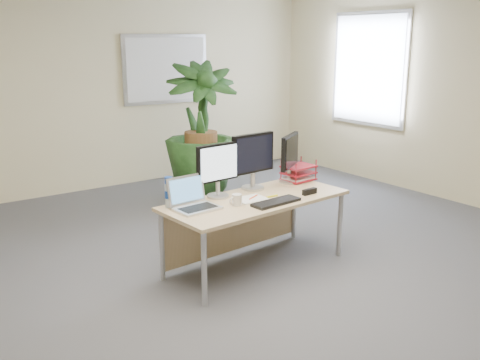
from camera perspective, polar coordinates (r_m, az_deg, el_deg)
floor at (r=4.15m, az=4.22°, el=-13.22°), size 8.00×8.00×0.00m
back_wall at (r=7.23m, az=-16.51°, el=9.41°), size 7.00×0.04×2.70m
whiteboard at (r=7.66m, az=-7.88°, el=11.63°), size 1.30×0.04×0.95m
window at (r=7.76m, az=13.55°, el=11.40°), size 0.04×1.30×1.55m
desk at (r=4.67m, az=1.00°, el=-3.27°), size 1.69×0.81×0.63m
floor_plant at (r=6.54m, az=-4.18°, el=4.16°), size 1.04×1.04×1.50m
monitor_left at (r=4.54m, az=-2.39°, el=1.41°), size 0.42×0.19×0.46m
monitor_right at (r=4.79m, az=1.40°, el=2.40°), size 0.46×0.21×0.51m
monitor_dark at (r=5.05m, az=5.34°, el=2.66°), size 0.37×0.25×0.46m
laptop at (r=4.31m, az=-5.07°, el=-2.21°), size 0.37×0.33×0.25m
keyboard at (r=4.43m, az=3.87°, el=-2.37°), size 0.45×0.18×0.02m
coffee_mug at (r=4.36m, az=-0.37°, el=-2.13°), size 0.12×0.08×0.09m
spiral_notebook at (r=4.53m, az=1.15°, el=-2.05°), size 0.26×0.20×0.01m
orange_pen at (r=4.55m, az=1.43°, el=-1.83°), size 0.14×0.07×0.01m
yellow_highlighter at (r=4.61m, az=3.43°, el=-1.74°), size 0.12×0.02×0.02m
water_bottle at (r=4.33m, az=-7.61°, el=-1.36°), size 0.07×0.07×0.25m
letter_tray at (r=5.16m, az=6.25°, el=0.64°), size 0.31×0.25×0.14m
stapler at (r=4.72m, az=7.43°, el=-1.22°), size 0.15×0.05×0.05m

